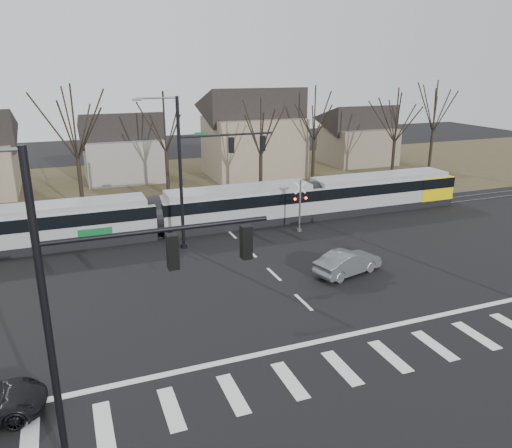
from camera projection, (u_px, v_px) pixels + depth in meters
name	position (u px, v px, depth m)	size (l,w,h in m)	color
ground	(321.00, 319.00, 24.79)	(140.00, 140.00, 0.00)	black
grass_verge	(178.00, 183.00, 53.19)	(140.00, 28.00, 0.01)	#38331E
crosswalk	(366.00, 362.00, 21.23)	(27.00, 2.60, 0.01)	silver
stop_line	(340.00, 337.00, 23.19)	(28.00, 0.35, 0.01)	silver
lane_dashes	(224.00, 227.00, 38.99)	(0.18, 30.00, 0.01)	silver
rail_pair	(224.00, 227.00, 38.80)	(90.00, 1.52, 0.06)	#59595E
tram	(237.00, 205.00, 38.89)	(39.98, 2.97, 3.03)	gray
sedan	(348.00, 262.00, 30.00)	(4.68, 2.66, 1.46)	#525559
signal_pole_near_left	(106.00, 300.00, 14.13)	(9.28, 0.44, 10.20)	black
signal_pole_far	(204.00, 165.00, 33.32)	(9.28, 0.44, 10.20)	black
rail_crossing_signal	(300.00, 208.00, 37.30)	(1.08, 0.36, 4.00)	#59595B
tree_row	(211.00, 143.00, 47.04)	(59.20, 7.20, 10.00)	black
house_b	(122.00, 143.00, 53.81)	(8.64, 7.56, 7.65)	gray
house_c	(253.00, 129.00, 55.59)	(10.80, 8.64, 10.10)	gray
house_d	(358.00, 132.00, 62.93)	(8.64, 7.56, 7.65)	#6D6250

